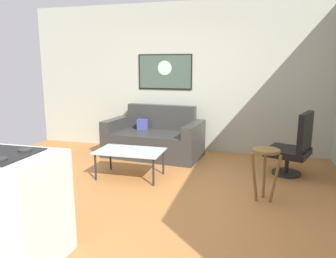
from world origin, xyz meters
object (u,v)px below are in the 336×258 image
(bar_stool, at_px, (265,161))
(wall_painting, at_px, (165,72))
(coffee_table, at_px, (130,152))
(armchair, at_px, (294,147))
(couch, at_px, (155,139))

(bar_stool, relative_size, wall_painting, 0.61)
(coffee_table, relative_size, armchair, 1.00)
(armchair, height_order, wall_painting, wall_painting)
(coffee_table, relative_size, bar_stool, 1.50)
(armchair, bearing_deg, coffee_table, -163.23)
(armchair, xyz_separation_m, wall_painting, (-2.30, 1.07, 1.07))
(couch, distance_m, bar_stool, 2.47)
(bar_stool, height_order, wall_painting, wall_painting)
(couch, xyz_separation_m, armchair, (2.34, -0.51, 0.15))
(couch, xyz_separation_m, coffee_table, (0.01, -1.22, 0.08))
(couch, distance_m, armchair, 2.40)
(couch, xyz_separation_m, wall_painting, (0.05, 0.55, 1.22))
(couch, relative_size, wall_painting, 1.68)
(couch, distance_m, coffee_table, 1.22)
(couch, xyz_separation_m, bar_stool, (1.90, -1.57, 0.20))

